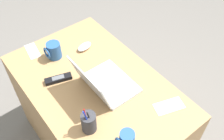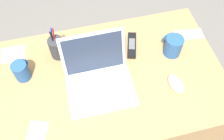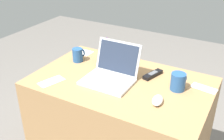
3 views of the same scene
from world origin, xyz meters
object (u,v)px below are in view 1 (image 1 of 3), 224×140
Objects in this scene: laptop at (104,83)px; cordless_phone at (58,79)px; pen_holder at (89,122)px; coffee_mug_tall at (126,140)px; computer_mouse at (84,47)px; coffee_mug_white at (54,51)px.

laptop reaches higher than cordless_phone.
laptop is 1.71× the size of pen_holder.
coffee_mug_tall is at bearing -154.17° from pen_holder.
laptop is at bearing -140.28° from cordless_phone.
pen_holder is at bearing 137.65° from computer_mouse.
coffee_mug_white is (0.05, 0.20, 0.04)m from computer_mouse.
cordless_phone is (-0.14, 0.28, -0.00)m from computer_mouse.
cordless_phone is (0.56, 0.05, -0.04)m from coffee_mug_tall.
pen_holder reaches higher than cordless_phone.
computer_mouse is at bearing -31.51° from pen_holder.
computer_mouse reaches higher than cordless_phone.
computer_mouse is 0.74m from coffee_mug_tall.
computer_mouse is 1.00× the size of coffee_mug_white.
cordless_phone is at bearing 39.72° from laptop.
coffee_mug_tall is at bearing 159.49° from laptop.
pen_holder is (-0.57, 0.12, 0.01)m from coffee_mug_white.
coffee_mug_tall is at bearing -175.01° from cordless_phone.
laptop is 0.37m from computer_mouse.
coffee_mug_white reaches higher than coffee_mug_tall.
laptop is 2.88× the size of coffee_mug_white.
computer_mouse is at bearing -18.10° from coffee_mug_tall.
pen_holder is at bearing 25.83° from coffee_mug_tall.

